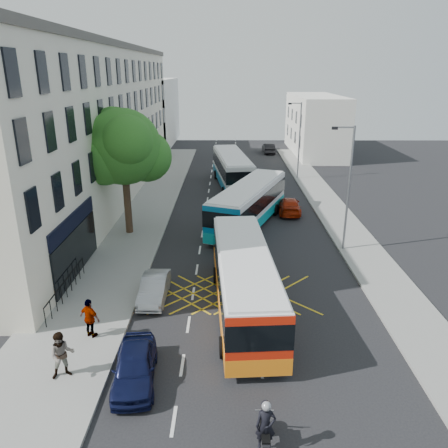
{
  "coord_description": "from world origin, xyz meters",
  "views": [
    {
      "loc": [
        -1.4,
        -14.76,
        11.33
      ],
      "look_at": [
        -1.58,
        10.98,
        2.2
      ],
      "focal_mm": 35.0,
      "sensor_mm": 36.0,
      "label": 1
    }
  ],
  "objects_px": {
    "street_tree": "(123,148)",
    "distant_car_dark": "(269,148)",
    "bus_far": "(232,169)",
    "parked_car_silver": "(154,288)",
    "bus_near": "(244,280)",
    "motorbike": "(265,428)",
    "pedestrian_far": "(90,318)",
    "lamp_near": "(348,183)",
    "parked_car_blue": "(135,366)",
    "lamp_far": "(299,137)",
    "distant_car_grey": "(231,156)",
    "red_hatchback": "(289,205)",
    "pedestrian_near": "(62,355)",
    "bus_mid": "(249,204)"
  },
  "relations": [
    {
      "from": "distant_car_dark",
      "to": "pedestrian_near",
      "type": "xyz_separation_m",
      "value": [
        -12.2,
        -48.66,
        0.4
      ]
    },
    {
      "from": "pedestrian_far",
      "to": "bus_mid",
      "type": "bearing_deg",
      "value": -89.39
    },
    {
      "from": "lamp_near",
      "to": "distant_car_grey",
      "type": "xyz_separation_m",
      "value": [
        -7.14,
        30.01,
        -3.93
      ]
    },
    {
      "from": "distant_car_dark",
      "to": "pedestrian_far",
      "type": "bearing_deg",
      "value": 73.96
    },
    {
      "from": "lamp_near",
      "to": "motorbike",
      "type": "relative_size",
      "value": 3.72
    },
    {
      "from": "parked_car_silver",
      "to": "pedestrian_far",
      "type": "bearing_deg",
      "value": -120.77
    },
    {
      "from": "parked_car_blue",
      "to": "lamp_far",
      "type": "bearing_deg",
      "value": 65.49
    },
    {
      "from": "bus_near",
      "to": "parked_car_silver",
      "type": "distance_m",
      "value": 4.86
    },
    {
      "from": "lamp_near",
      "to": "distant_car_grey",
      "type": "bearing_deg",
      "value": 103.38
    },
    {
      "from": "bus_near",
      "to": "parked_car_blue",
      "type": "height_order",
      "value": "bus_near"
    },
    {
      "from": "lamp_far",
      "to": "parked_car_silver",
      "type": "bearing_deg",
      "value": -113.17
    },
    {
      "from": "parked_car_silver",
      "to": "pedestrian_near",
      "type": "bearing_deg",
      "value": -110.95
    },
    {
      "from": "bus_far",
      "to": "parked_car_blue",
      "type": "height_order",
      "value": "bus_far"
    },
    {
      "from": "bus_far",
      "to": "pedestrian_near",
      "type": "xyz_separation_m",
      "value": [
        -6.76,
        -29.88,
        -0.63
      ]
    },
    {
      "from": "street_tree",
      "to": "bus_near",
      "type": "distance_m",
      "value": 14.07
    },
    {
      "from": "bus_mid",
      "to": "distant_car_dark",
      "type": "xyz_separation_m",
      "value": [
        4.29,
        30.77,
        -0.97
      ]
    },
    {
      "from": "lamp_near",
      "to": "parked_car_blue",
      "type": "xyz_separation_m",
      "value": [
        -11.1,
        -12.95,
        -3.95
      ]
    },
    {
      "from": "parked_car_silver",
      "to": "distant_car_dark",
      "type": "relative_size",
      "value": 0.86
    },
    {
      "from": "motorbike",
      "to": "pedestrian_near",
      "type": "relative_size",
      "value": 1.12
    },
    {
      "from": "bus_near",
      "to": "motorbike",
      "type": "distance_m",
      "value": 8.57
    },
    {
      "from": "street_tree",
      "to": "parked_car_blue",
      "type": "bearing_deg",
      "value": -77.22
    },
    {
      "from": "red_hatchback",
      "to": "distant_car_grey",
      "type": "relative_size",
      "value": 0.88
    },
    {
      "from": "motorbike",
      "to": "parked_car_blue",
      "type": "height_order",
      "value": "motorbike"
    },
    {
      "from": "distant_car_grey",
      "to": "pedestrian_near",
      "type": "height_order",
      "value": "pedestrian_near"
    },
    {
      "from": "motorbike",
      "to": "distant_car_grey",
      "type": "relative_size",
      "value": 0.43
    },
    {
      "from": "bus_far",
      "to": "pedestrian_far",
      "type": "bearing_deg",
      "value": -110.84
    },
    {
      "from": "street_tree",
      "to": "pedestrian_far",
      "type": "xyz_separation_m",
      "value": [
        1.13,
        -13.18,
        -5.23
      ]
    },
    {
      "from": "bus_near",
      "to": "parked_car_blue",
      "type": "distance_m",
      "value": 6.92
    },
    {
      "from": "bus_near",
      "to": "bus_mid",
      "type": "bearing_deg",
      "value": 82.49
    },
    {
      "from": "distant_car_grey",
      "to": "pedestrian_far",
      "type": "bearing_deg",
      "value": -101.42
    },
    {
      "from": "parked_car_silver",
      "to": "distant_car_grey",
      "type": "xyz_separation_m",
      "value": [
        4.22,
        36.57,
        0.08
      ]
    },
    {
      "from": "street_tree",
      "to": "distant_car_dark",
      "type": "height_order",
      "value": "street_tree"
    },
    {
      "from": "bus_far",
      "to": "parked_car_silver",
      "type": "bearing_deg",
      "value": -107.71
    },
    {
      "from": "motorbike",
      "to": "pedestrian_near",
      "type": "distance_m",
      "value": 8.16
    },
    {
      "from": "lamp_far",
      "to": "red_hatchback",
      "type": "xyz_separation_m",
      "value": [
        -2.41,
        -11.93,
        -3.98
      ]
    },
    {
      "from": "lamp_near",
      "to": "red_hatchback",
      "type": "distance_m",
      "value": 9.32
    },
    {
      "from": "street_tree",
      "to": "lamp_far",
      "type": "relative_size",
      "value": 1.1
    },
    {
      "from": "lamp_far",
      "to": "motorbike",
      "type": "relative_size",
      "value": 3.72
    },
    {
      "from": "parked_car_silver",
      "to": "pedestrian_far",
      "type": "xyz_separation_m",
      "value": [
        -2.22,
        -3.66,
        0.46
      ]
    },
    {
      "from": "lamp_near",
      "to": "bus_mid",
      "type": "height_order",
      "value": "lamp_near"
    },
    {
      "from": "parked_car_silver",
      "to": "red_hatchback",
      "type": "relative_size",
      "value": 0.84
    },
    {
      "from": "lamp_far",
      "to": "parked_car_blue",
      "type": "xyz_separation_m",
      "value": [
        -11.1,
        -32.95,
        -3.95
      ]
    },
    {
      "from": "distant_car_grey",
      "to": "distant_car_dark",
      "type": "xyz_separation_m",
      "value": [
        5.5,
        5.77,
        0.02
      ]
    },
    {
      "from": "parked_car_silver",
      "to": "pedestrian_far",
      "type": "height_order",
      "value": "pedestrian_far"
    },
    {
      "from": "bus_near",
      "to": "distant_car_grey",
      "type": "height_order",
      "value": "bus_near"
    },
    {
      "from": "lamp_far",
      "to": "red_hatchback",
      "type": "height_order",
      "value": "lamp_far"
    },
    {
      "from": "bus_far",
      "to": "pedestrian_near",
      "type": "distance_m",
      "value": 30.64
    },
    {
      "from": "lamp_near",
      "to": "bus_mid",
      "type": "relative_size",
      "value": 0.7
    },
    {
      "from": "bus_near",
      "to": "distant_car_grey",
      "type": "relative_size",
      "value": 2.26
    },
    {
      "from": "street_tree",
      "to": "distant_car_dark",
      "type": "relative_size",
      "value": 2.05
    }
  ]
}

